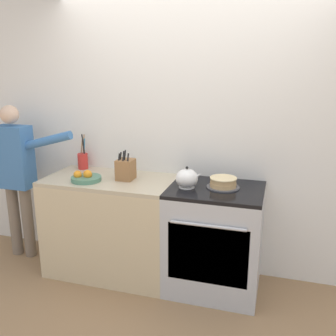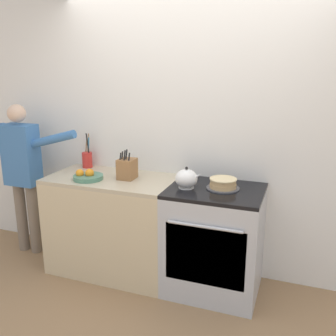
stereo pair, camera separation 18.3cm
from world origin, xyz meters
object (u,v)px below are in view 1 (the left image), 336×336
fruit_bowl (86,178)px  layer_cake (223,183)px  utensil_crock (83,160)px  person_baker (16,169)px  stove_range (214,239)px  tea_kettle (187,178)px  knife_block (126,169)px

fruit_bowl → layer_cake: bearing=7.7°
utensil_crock → person_baker: 0.67m
utensil_crock → person_baker: person_baker is taller
stove_range → fruit_bowl: fruit_bowl is taller
layer_cake → person_baker: (-2.04, -0.01, -0.04)m
tea_kettle → fruit_bowl: bearing=-175.0°
layer_cake → knife_block: (-0.87, -0.02, 0.05)m
person_baker → stove_range: bearing=7.4°
tea_kettle → utensil_crock: 1.16m
person_baker → utensil_crock: bearing=26.5°
layer_cake → fruit_bowl: (-1.19, -0.16, -0.01)m
stove_range → layer_cake: (0.05, 0.04, 0.50)m
stove_range → fruit_bowl: (-1.14, -0.13, 0.49)m
knife_block → person_baker: (-1.17, 0.00, -0.10)m
stove_range → utensil_crock: (-1.37, 0.23, 0.55)m
layer_cake → tea_kettle: bearing=-163.9°
layer_cake → tea_kettle: size_ratio=1.20×
knife_block → person_baker: 1.18m
stove_range → knife_block: knife_block is taller
stove_range → tea_kettle: tea_kettle is taller
tea_kettle → utensil_crock: size_ratio=0.65×
stove_range → fruit_bowl: size_ratio=3.48×
knife_block → tea_kettle: bearing=-6.6°
stove_range → tea_kettle: bearing=-168.4°
tea_kettle → knife_block: knife_block is taller
knife_block → fruit_bowl: 0.36m
layer_cake → utensil_crock: size_ratio=0.79×
stove_range → layer_cake: bearing=33.8°
utensil_crock → stove_range: bearing=-9.6°
layer_cake → tea_kettle: tea_kettle is taller
knife_block → person_baker: bearing=179.8°
utensil_crock → fruit_bowl: bearing=-58.1°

